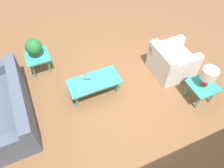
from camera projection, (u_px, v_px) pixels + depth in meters
name	position (u px, v px, depth m)	size (l,w,h in m)	color
ground_plane	(118.00, 87.00, 4.92)	(14.00, 14.00, 0.00)	brown
sofa	(9.00, 107.00, 4.23)	(0.83, 1.98, 0.78)	#4C566B
armchair	(171.00, 62.00, 4.98)	(0.91, 0.84, 0.77)	silver
coffee_table	(94.00, 83.00, 4.54)	(1.09, 0.52, 0.41)	teal
side_table_plant	(38.00, 58.00, 4.94)	(0.53, 0.53, 0.46)	teal
side_table_lamp	(202.00, 87.00, 4.42)	(0.53, 0.53, 0.46)	teal
potted_plant	(34.00, 47.00, 4.69)	(0.36, 0.36, 0.44)	brown
table_lamp	(209.00, 75.00, 4.12)	(0.31, 0.31, 0.45)	red
remote_control	(87.00, 79.00, 4.53)	(0.16, 0.11, 0.02)	#4C4C51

